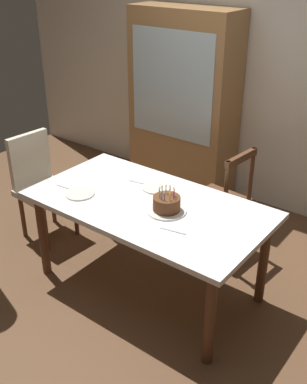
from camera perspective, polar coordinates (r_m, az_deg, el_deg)
The scene contains 12 objects.
ground at distance 3.77m, azimuth -0.62°, elevation -11.33°, with size 6.40×6.40×0.00m, color brown.
back_wall at distance 4.66m, azimuth 13.87°, elevation 13.58°, with size 6.40×0.10×2.60m, color silver.
dining_table at distance 3.39m, azimuth -0.67°, elevation -2.54°, with size 1.74×0.94×0.75m.
birthday_cake at distance 3.21m, azimuth 1.62°, elevation -1.56°, with size 0.28×0.28×0.18m.
plate_near_celebrant at distance 3.50m, azimuth -9.04°, elevation -0.20°, with size 0.22×0.22×0.01m, color silver.
plate_far_side at distance 3.54m, azimuth 0.33°, elevation 0.55°, with size 0.22×0.22×0.01m, color silver.
fork_near_celebrant at distance 3.61m, azimuth -10.70°, elevation 0.55°, with size 0.18×0.02×0.01m, color silver.
fork_far_side at distance 3.62m, azimuth -1.78°, elevation 1.16°, with size 0.18×0.02×0.01m, color silver.
fork_near_guest at distance 3.02m, azimuth 2.36°, elevation -4.75°, with size 0.18×0.02×0.01m, color silver.
chair_spindle_back at distance 4.00m, azimuth 8.12°, elevation -1.26°, with size 0.48×0.48×0.95m.
chair_upholstered at distance 4.28m, azimuth -13.81°, elevation 1.33°, with size 0.47×0.47×0.95m.
china_cabinet at distance 4.85m, azimuth 3.68°, elevation 10.60°, with size 1.10×0.45×1.90m.
Camera 1 is at (1.81, -2.30, 2.38)m, focal length 43.51 mm.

